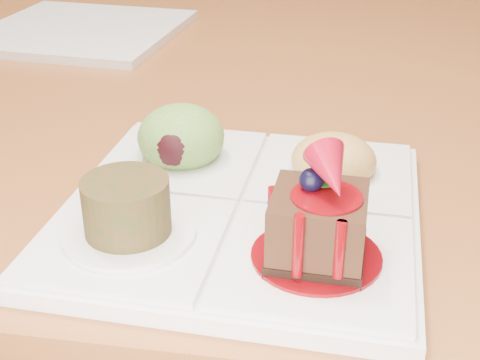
# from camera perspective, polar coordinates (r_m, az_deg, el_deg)

# --- Properties ---
(ground) EXTENTS (6.00, 6.00, 0.00)m
(ground) POSITION_cam_1_polar(r_m,az_deg,el_deg) (1.58, -1.91, -12.27)
(ground) COLOR #542C18
(dining_table) EXTENTS (1.00, 1.80, 0.75)m
(dining_table) POSITION_cam_1_polar(r_m,az_deg,el_deg) (1.25, -2.40, 12.40)
(dining_table) COLOR #965727
(dining_table) RESTS_ON ground
(sampler_plate) EXTENTS (0.28, 0.28, 0.10)m
(sampler_plate) POSITION_cam_1_polar(r_m,az_deg,el_deg) (0.51, -0.10, -1.19)
(sampler_plate) COLOR silver
(sampler_plate) RESTS_ON dining_table
(second_plate) EXTENTS (0.29, 0.29, 0.01)m
(second_plate) POSITION_cam_1_polar(r_m,az_deg,el_deg) (1.02, -13.38, 12.29)
(second_plate) COLOR silver
(second_plate) RESTS_ON dining_table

